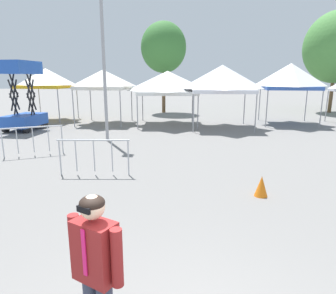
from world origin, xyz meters
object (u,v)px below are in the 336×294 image
object	(u,v)px
canopy_tent_far_right	(290,76)
crowd_barrier_by_lift	(94,150)
scissor_lift	(24,109)
tree_behind_tents_right	(164,48)
canopy_tent_center	(222,79)
canopy_tent_behind_center	(46,78)
canopy_tent_behind_left	(103,80)
traffic_cone_lot_center	(261,186)
crowd_barrier_near_person	(33,135)
person_foreground	(96,268)
light_pole_near_lift	(103,44)
canopy_tent_left_of_center	(168,83)

from	to	relation	value
canopy_tent_far_right	crowd_barrier_by_lift	world-z (taller)	canopy_tent_far_right
scissor_lift	tree_behind_tents_right	xyz separation A→B (m)	(6.71, 8.85, 3.92)
crowd_barrier_by_lift	canopy_tent_center	bearing A→B (deg)	63.46
tree_behind_tents_right	scissor_lift	bearing A→B (deg)	-127.18
canopy_tent_behind_center	canopy_tent_behind_left	world-z (taller)	canopy_tent_behind_center
tree_behind_tents_right	canopy_tent_far_right	bearing A→B (deg)	-33.87
scissor_lift	canopy_tent_center	bearing A→B (deg)	8.58
canopy_tent_center	traffic_cone_lot_center	world-z (taller)	canopy_tent_center
canopy_tent_far_right	traffic_cone_lot_center	distance (m)	12.84
crowd_barrier_by_lift	crowd_barrier_near_person	bearing A→B (deg)	145.34
person_foreground	light_pole_near_lift	xyz separation A→B (m)	(-2.95, 10.62, 3.14)
canopy_tent_behind_center	canopy_tent_far_right	bearing A→B (deg)	-0.86
canopy_tent_left_of_center	canopy_tent_far_right	world-z (taller)	canopy_tent_far_right
canopy_tent_behind_center	person_foreground	world-z (taller)	canopy_tent_behind_center
crowd_barrier_near_person	canopy_tent_left_of_center	bearing A→B (deg)	61.16
canopy_tent_behind_left	traffic_cone_lot_center	xyz separation A→B (m)	(7.11, -11.16, -2.41)
tree_behind_tents_right	traffic_cone_lot_center	xyz separation A→B (m)	(4.04, -17.35, -4.79)
canopy_tent_far_right	canopy_tent_center	bearing A→B (deg)	-156.78
person_foreground	canopy_tent_behind_center	bearing A→B (deg)	117.29
canopy_tent_left_of_center	traffic_cone_lot_center	xyz separation A→B (m)	(3.19, -11.05, -2.24)
canopy_tent_left_of_center	canopy_tent_far_right	xyz separation A→B (m)	(7.27, 0.84, 0.35)
scissor_lift	person_foreground	size ratio (longest dim) A/B	2.05
canopy_tent_center	light_pole_near_lift	size ratio (longest dim) A/B	0.48
canopy_tent_behind_center	canopy_tent_far_right	distance (m)	15.25
canopy_tent_left_of_center	canopy_tent_far_right	bearing A→B (deg)	6.62
scissor_lift	canopy_tent_behind_left	bearing A→B (deg)	36.23
scissor_lift	person_foreground	world-z (taller)	scissor_lift
canopy_tent_behind_left	scissor_lift	distance (m)	4.77
canopy_tent_far_right	traffic_cone_lot_center	bearing A→B (deg)	-108.96
canopy_tent_behind_left	person_foreground	size ratio (longest dim) A/B	1.83
canopy_tent_behind_center	crowd_barrier_near_person	xyz separation A→B (m)	(3.69, -8.85, -1.98)
canopy_tent_behind_left	tree_behind_tents_right	xyz separation A→B (m)	(3.07, 6.19, 2.38)
canopy_tent_center	scissor_lift	world-z (taller)	scissor_lift
tree_behind_tents_right	crowd_barrier_near_person	xyz separation A→B (m)	(-3.43, -14.07, -4.29)
canopy_tent_behind_left	scissor_lift	size ratio (longest dim) A/B	0.89
canopy_tent_far_right	light_pole_near_lift	size ratio (longest dim) A/B	0.50
canopy_tent_center	tree_behind_tents_right	bearing A→B (deg)	118.58
canopy_tent_behind_center	person_foreground	distance (m)	18.80
scissor_lift	crowd_barrier_near_person	bearing A→B (deg)	-57.83
person_foreground	traffic_cone_lot_center	distance (m)	5.25
canopy_tent_center	crowd_barrier_by_lift	world-z (taller)	canopy_tent_center
canopy_tent_behind_center	canopy_tent_behind_left	size ratio (longest dim) A/B	1.04
crowd_barrier_near_person	traffic_cone_lot_center	bearing A→B (deg)	-23.68
canopy_tent_center	crowd_barrier_near_person	distance (m)	10.24
person_foreground	crowd_barrier_by_lift	distance (m)	6.07
canopy_tent_behind_left	traffic_cone_lot_center	world-z (taller)	canopy_tent_behind_left
canopy_tent_behind_left	canopy_tent_center	size ratio (longest dim) A/B	0.94
canopy_tent_left_of_center	canopy_tent_behind_center	bearing A→B (deg)	172.34
canopy_tent_far_right	scissor_lift	xyz separation A→B (m)	(-14.84, -3.40, -1.72)
canopy_tent_behind_center	person_foreground	bearing A→B (deg)	-62.71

